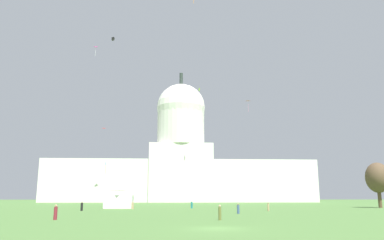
# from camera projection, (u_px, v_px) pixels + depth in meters

# --- Properties ---
(ground_plane) EXTENTS (800.00, 800.00, 0.00)m
(ground_plane) POSITION_uv_depth(u_px,v_px,m) (218.00, 228.00, 30.16)
(ground_plane) COLOR #4C7538
(capitol_building) EXTENTS (135.64, 25.44, 68.22)m
(capitol_building) POSITION_uv_depth(u_px,v_px,m) (181.00, 162.00, 193.88)
(capitol_building) COLOR silver
(capitol_building) RESTS_ON ground_plane
(event_tent) EXTENTS (6.68, 4.75, 6.41)m
(event_tent) POSITION_uv_depth(u_px,v_px,m) (119.00, 194.00, 84.55)
(event_tent) COLOR white
(event_tent) RESTS_ON ground_plane
(tree_east_far) EXTENTS (7.94, 8.32, 10.75)m
(tree_east_far) POSITION_uv_depth(u_px,v_px,m) (378.00, 178.00, 90.98)
(tree_east_far) COLOR brown
(tree_east_far) RESTS_ON ground_plane
(person_tan_front_center) EXTENTS (0.67, 0.67, 1.56)m
(person_tan_front_center) POSITION_uv_depth(u_px,v_px,m) (133.00, 206.00, 79.28)
(person_tan_front_center) COLOR tan
(person_tan_front_center) RESTS_ON ground_plane
(person_denim_back_right) EXTENTS (0.52, 0.52, 1.53)m
(person_denim_back_right) POSITION_uv_depth(u_px,v_px,m) (238.00, 209.00, 57.37)
(person_denim_back_right) COLOR #3D5684
(person_denim_back_right) RESTS_ON ground_plane
(person_maroon_mid_right) EXTENTS (0.44, 0.44, 1.66)m
(person_maroon_mid_right) POSITION_uv_depth(u_px,v_px,m) (56.00, 213.00, 41.70)
(person_maroon_mid_right) COLOR maroon
(person_maroon_mid_right) RESTS_ON ground_plane
(person_black_front_right) EXTENTS (0.46, 0.46, 1.69)m
(person_black_front_right) POSITION_uv_depth(u_px,v_px,m) (82.00, 207.00, 69.06)
(person_black_front_right) COLOR black
(person_black_front_right) RESTS_ON ground_plane
(person_teal_back_center) EXTENTS (0.45, 0.45, 1.62)m
(person_teal_back_center) POSITION_uv_depth(u_px,v_px,m) (192.00, 205.00, 84.61)
(person_teal_back_center) COLOR #1E757A
(person_teal_back_center) RESTS_ON ground_plane
(person_olive_mid_center) EXTENTS (0.42, 0.42, 1.65)m
(person_olive_mid_center) POSITION_uv_depth(u_px,v_px,m) (220.00, 213.00, 41.15)
(person_olive_mid_center) COLOR olive
(person_olive_mid_center) RESTS_ON ground_plane
(person_tan_front_left) EXTENTS (0.34, 0.34, 1.54)m
(person_tan_front_left) POSITION_uv_depth(u_px,v_px,m) (268.00, 207.00, 68.29)
(person_tan_front_left) COLOR tan
(person_tan_front_left) RESTS_ON ground_plane
(kite_lime_high) EXTENTS (0.61, 0.88, 1.54)m
(kite_lime_high) POSITION_uv_depth(u_px,v_px,m) (199.00, 89.00, 171.81)
(kite_lime_high) COLOR #8CD133
(kite_magenta_high) EXTENTS (1.35, 0.87, 3.37)m
(kite_magenta_high) POSITION_uv_depth(u_px,v_px,m) (96.00, 49.00, 141.24)
(kite_magenta_high) COLOR #D1339E
(kite_blue_low) EXTENTS (0.50, 0.99, 3.87)m
(kite_blue_low) POSITION_uv_depth(u_px,v_px,m) (105.00, 165.00, 127.48)
(kite_blue_low) COLOR blue
(kite_black_high) EXTENTS (1.01, 0.94, 1.07)m
(kite_black_high) POSITION_uv_depth(u_px,v_px,m) (113.00, 39.00, 119.63)
(kite_black_high) COLOR black
(kite_red_mid) EXTENTS (1.65, 0.98, 0.21)m
(kite_red_mid) POSITION_uv_depth(u_px,v_px,m) (104.00, 129.00, 169.88)
(kite_red_mid) COLOR red
(kite_pink_mid) EXTENTS (1.64, 0.81, 3.45)m
(kite_pink_mid) POSITION_uv_depth(u_px,v_px,m) (248.00, 102.00, 119.28)
(kite_pink_mid) COLOR pink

